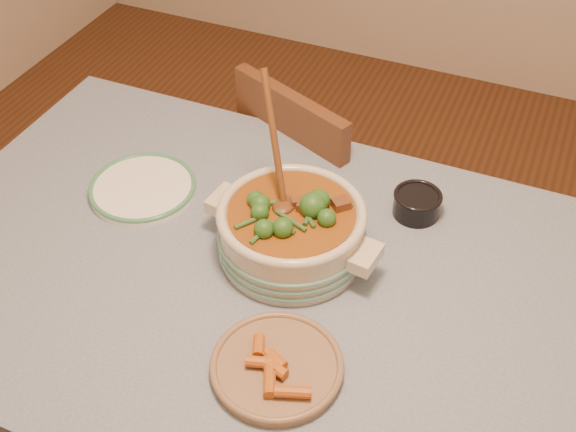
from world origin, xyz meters
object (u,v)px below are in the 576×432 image
at_px(white_plate, 143,188).
at_px(dining_table, 265,300).
at_px(condiment_bowl, 417,203).
at_px(fried_plate, 277,365).
at_px(chair_far, 315,186).
at_px(stew_casserole, 291,227).

bearing_deg(white_plate, dining_table, -18.80).
bearing_deg(condiment_bowl, white_plate, -163.63).
distance_m(dining_table, condiment_bowl, 0.43).
distance_m(dining_table, fried_plate, 0.28).
height_order(dining_table, fried_plate, fried_plate).
height_order(dining_table, chair_far, chair_far).
bearing_deg(white_plate, stew_casserole, -7.11).
bearing_deg(chair_far, stew_casserole, 128.21).
distance_m(stew_casserole, white_plate, 0.44).
height_order(stew_casserole, fried_plate, stew_casserole).
height_order(dining_table, condiment_bowl, condiment_bowl).
height_order(stew_casserole, chair_far, stew_casserole).
bearing_deg(dining_table, condiment_bowl, 51.96).
xyz_separation_m(dining_table, chair_far, (-0.11, 0.61, -0.17)).
bearing_deg(white_plate, chair_far, 59.30).
height_order(white_plate, fried_plate, fried_plate).
xyz_separation_m(white_plate, condiment_bowl, (0.65, 0.19, 0.02)).
relative_size(dining_table, white_plate, 5.46).
bearing_deg(fried_plate, white_plate, 145.62).
xyz_separation_m(dining_table, stew_casserole, (0.03, 0.08, 0.17)).
bearing_deg(stew_casserole, dining_table, -110.68).
xyz_separation_m(fried_plate, chair_far, (-0.24, 0.84, -0.27)).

